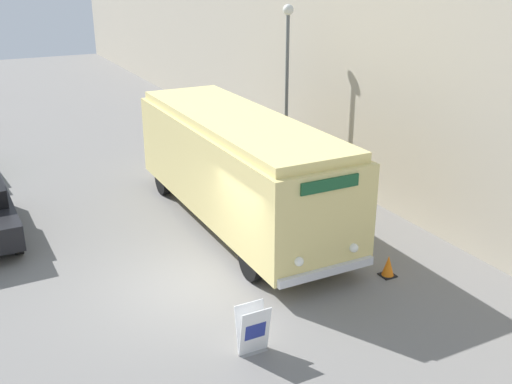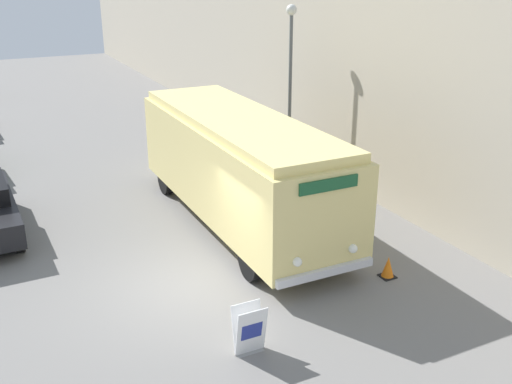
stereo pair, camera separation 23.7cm
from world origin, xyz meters
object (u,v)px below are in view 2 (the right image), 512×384
at_px(sign_board, 249,330).
at_px(traffic_cone, 388,267).
at_px(vintage_bus, 239,164).
at_px(streetlamp, 290,67).

xyz_separation_m(sign_board, traffic_cone, (4.35, 1.22, -0.23)).
distance_m(vintage_bus, sign_board, 6.50).
relative_size(vintage_bus, streetlamp, 1.59).
height_order(sign_board, traffic_cone, sign_board).
bearing_deg(vintage_bus, traffic_cone, -68.25).
bearing_deg(sign_board, traffic_cone, 15.66).
bearing_deg(streetlamp, traffic_cone, -101.16).
bearing_deg(streetlamp, vintage_bus, -137.78).
height_order(vintage_bus, streetlamp, streetlamp).
relative_size(sign_board, traffic_cone, 1.89).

